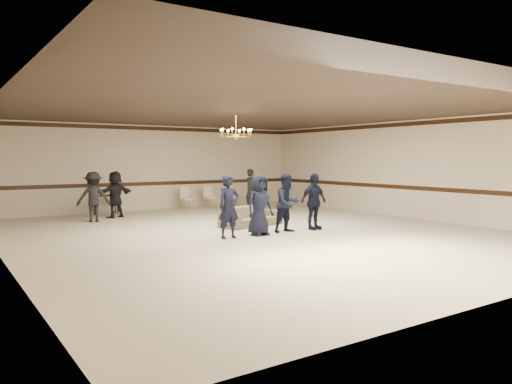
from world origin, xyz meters
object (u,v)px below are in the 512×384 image
boy_a (229,207)px  banquet_chair_mid (210,197)px  chandelier (236,125)px  adult_right (251,189)px  banquet_chair_right (232,196)px  boy_b (259,205)px  adult_left (93,197)px  console_table (106,205)px  boy_c (287,203)px  adult_mid (115,194)px  banquet_chair_left (187,199)px  settee (251,216)px  boy_d (314,201)px

boy_a → banquet_chair_mid: bearing=65.1°
chandelier → adult_right: chandelier is taller
chandelier → banquet_chair_right: bearing=60.3°
chandelier → boy_b: 2.50m
boy_b → adult_left: 5.73m
boy_b → console_table: (-1.87, 6.80, -0.43)m
boy_b → boy_c: same height
boy_a → console_table: size_ratio=1.90×
adult_mid → adult_right: bearing=157.4°
boy_c → banquet_chair_right: size_ratio=1.80×
adult_mid → console_table: bearing=-109.2°
boy_c → adult_mid: boy_c is taller
banquet_chair_left → banquet_chair_mid: (1.00, 0.00, 0.00)m
adult_right → banquet_chair_right: adult_right is taller
settee → adult_left: bearing=124.6°
boy_a → banquet_chair_mid: 7.27m
boy_a → adult_right: bearing=52.0°
chandelier → adult_left: (-2.93, 3.64, -2.10)m
settee → console_table: size_ratio=2.39×
banquet_chair_mid → settee: bearing=-100.4°
boy_b → adult_right: size_ratio=1.01×
banquet_chair_right → settee: bearing=-110.6°
chandelier → banquet_chair_mid: bearing=69.2°
boy_a → banquet_chair_mid: size_ratio=1.80×
boy_c → banquet_chair_mid: 6.73m
boy_d → boy_b: bearing=174.3°
chandelier → boy_d: 3.00m
banquet_chair_left → console_table: size_ratio=1.06×
boy_d → banquet_chair_mid: boy_d is taller
adult_left → banquet_chair_right: adult_left is taller
boy_d → adult_right: 5.48m
boy_c → adult_mid: bearing=113.4°
boy_b → banquet_chair_right: (3.13, 6.60, -0.35)m
boy_c → banquet_chair_left: size_ratio=1.80×
adult_left → banquet_chair_left: size_ratio=1.79×
boy_c → adult_left: bearing=123.8°
boy_c → banquet_chair_mid: (1.23, 6.60, -0.35)m
adult_left → boy_b: bearing=133.2°
adult_right → adult_left: bearing=166.7°
boy_d → banquet_chair_right: 6.75m
boy_c → console_table: (-2.77, 6.80, -0.43)m
boy_c → console_table: bearing=109.5°
boy_b → banquet_chair_mid: size_ratio=1.80×
settee → banquet_chair_mid: banquet_chair_mid is taller
settee → boy_c: bearing=-98.1°
boy_c → banquet_chair_mid: size_ratio=1.80×
boy_b → adult_mid: 6.01m
console_table → boy_b: bearing=-75.4°
adult_left → boy_c: bearing=140.5°
boy_b → boy_d: 1.80m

